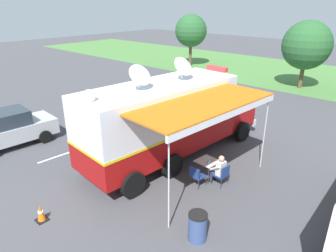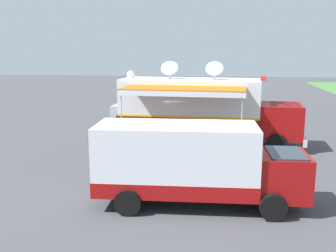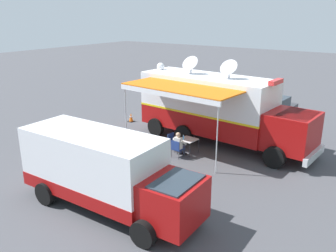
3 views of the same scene
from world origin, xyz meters
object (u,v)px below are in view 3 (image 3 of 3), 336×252
object	(u,v)px
support_truck	(104,172)
water_bottle	(183,137)
traffic_cone	(131,117)
car_behind_truck	(272,111)
folding_chair_at_table	(177,148)
folding_chair_beside_table	(173,140)
command_truck	(218,107)
folding_table	(188,140)
seated_responder	(179,144)
trash_bin	(117,143)
car_far_corner	(205,93)

from	to	relation	value
support_truck	water_bottle	bearing A→B (deg)	-175.31
traffic_cone	car_behind_truck	bearing A→B (deg)	120.10
folding_chair_at_table	folding_chair_beside_table	distance (m)	1.01
command_truck	water_bottle	size ratio (longest dim) A/B	43.03
folding_table	command_truck	bearing A→B (deg)	168.39
folding_chair_beside_table	seated_responder	size ratio (longest dim) A/B	0.70
water_bottle	folding_chair_at_table	world-z (taller)	water_bottle
water_bottle	folding_chair_at_table	bearing A→B (deg)	3.83
water_bottle	trash_bin	distance (m)	3.35
folding_chair_at_table	car_far_corner	size ratio (longest dim) A/B	0.20
water_bottle	car_far_corner	bearing A→B (deg)	-156.53
folding_table	folding_chair_at_table	size ratio (longest dim) A/B	0.98
command_truck	traffic_cone	bearing A→B (deg)	-91.96
seated_responder	car_behind_truck	world-z (taller)	car_behind_truck
water_bottle	traffic_cone	bearing A→B (deg)	-114.65
folding_table	folding_chair_beside_table	xyz separation A→B (m)	(0.10, -0.85, -0.16)
water_bottle	seated_responder	size ratio (longest dim) A/B	0.18
support_truck	command_truck	bearing A→B (deg)	179.01
car_far_corner	trash_bin	bearing A→B (deg)	5.55
folding_table	water_bottle	bearing A→B (deg)	-47.50
command_truck	folding_chair_at_table	distance (m)	3.38
trash_bin	car_far_corner	distance (m)	10.77
seated_responder	traffic_cone	xyz separation A→B (m)	(-3.03, -5.67, -0.37)
support_truck	folding_table	bearing A→B (deg)	-177.03
car_behind_truck	support_truck	bearing A→B (deg)	-6.46
folding_table	seated_responder	distance (m)	0.62
folding_chair_at_table	traffic_cone	xyz separation A→B (m)	(-3.22, -5.65, -0.23)
command_truck	folding_table	size ratio (longest dim) A/B	11.28
support_truck	car_far_corner	distance (m)	15.54
water_bottle	folding_chair_beside_table	bearing A→B (deg)	-94.77
folding_chair_beside_table	trash_bin	world-z (taller)	trash_bin
seated_responder	trash_bin	bearing A→B (deg)	-67.63
car_far_corner	car_behind_truck	bearing A→B (deg)	70.31
folding_chair_at_table	seated_responder	size ratio (longest dim) A/B	0.70
folding_chair_at_table	support_truck	xyz separation A→B (m)	(5.21, 0.44, 0.87)
car_behind_truck	car_far_corner	size ratio (longest dim) A/B	0.99
folding_table	car_far_corner	size ratio (longest dim) A/B	0.20
folding_chair_beside_table	traffic_cone	xyz separation A→B (m)	(-2.52, -4.93, -0.23)
water_bottle	car_far_corner	xyz separation A→B (m)	(-9.04, -3.93, 0.05)
folding_chair_at_table	trash_bin	world-z (taller)	trash_bin
seated_responder	folding_table	bearing A→B (deg)	169.59
folding_chair_at_table	car_far_corner	distance (m)	10.48
trash_bin	car_behind_truck	world-z (taller)	car_behind_truck
folding_table	folding_chair_at_table	distance (m)	0.82
command_truck	traffic_cone	size ratio (longest dim) A/B	16.62
command_truck	folding_chair_beside_table	distance (m)	3.01
folding_chair_at_table	trash_bin	xyz separation A→B (m)	(1.02, -2.93, -0.06)
folding_table	seated_responder	xyz separation A→B (m)	(0.61, -0.11, -0.02)
water_bottle	traffic_cone	size ratio (longest dim) A/B	0.39
folding_chair_beside_table	support_truck	world-z (taller)	support_truck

